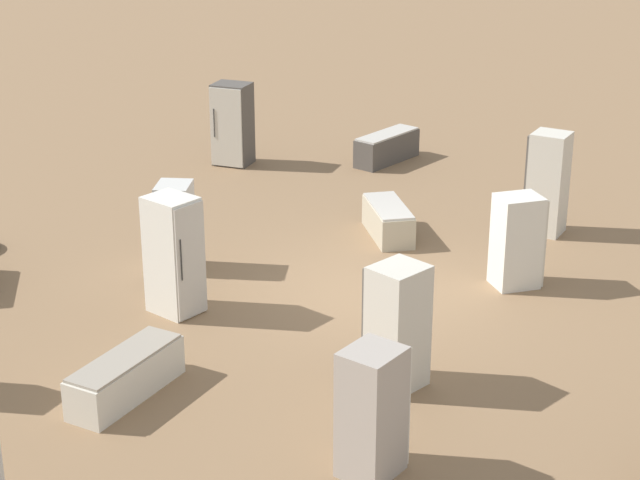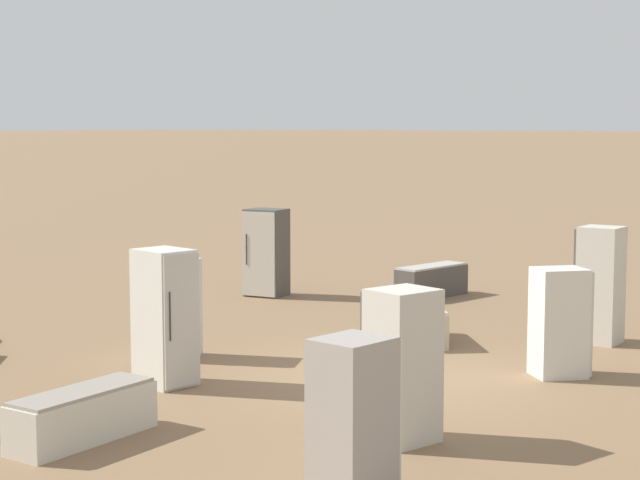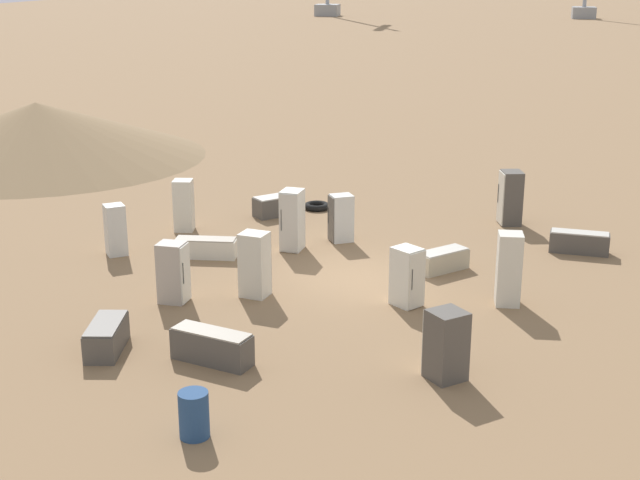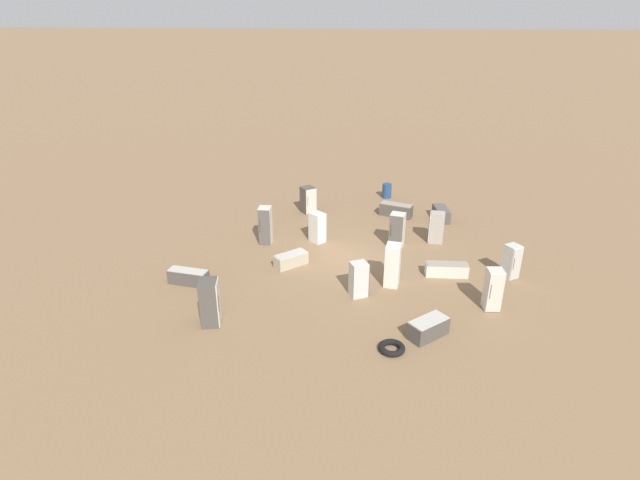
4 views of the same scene
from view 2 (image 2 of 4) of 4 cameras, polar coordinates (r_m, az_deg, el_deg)
ground_plane at (r=15.45m, az=3.48°, el=-7.39°), size 1000.00×1000.00×0.00m
discarded_fridge_0 at (r=12.30m, az=4.37°, el=-6.69°), size 0.78×0.81×1.77m
discarded_fridge_2 at (r=12.72m, az=-12.55°, el=-9.11°), size 0.77×1.92×0.60m
discarded_fridge_6 at (r=15.80m, az=12.69°, el=-4.31°), size 0.93×0.95×1.57m
discarded_fridge_7 at (r=22.63m, az=-2.89°, el=-0.67°), size 0.93×0.86×1.85m
discarded_fridge_9 at (r=16.80m, az=-7.57°, el=-3.67°), size 0.84×0.90×1.53m
discarded_fridge_11 at (r=18.33m, az=14.69°, el=-2.33°), size 0.75×0.67×1.95m
discarded_fridge_12 at (r=22.64m, az=5.97°, el=-2.19°), size 0.73×1.82×0.67m
discarded_fridge_13 at (r=17.98m, az=5.37°, el=-4.46°), size 1.57×1.55×0.62m
discarded_fridge_14 at (r=15.02m, az=-8.26°, el=-4.11°), size 0.84×0.69×1.91m
discarded_fridge_15 at (r=10.28m, az=1.81°, el=-9.69°), size 0.64×0.76×1.63m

